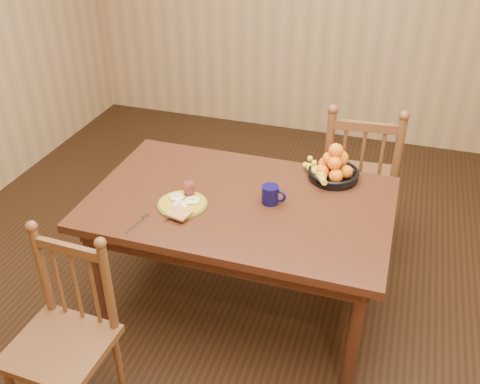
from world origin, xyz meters
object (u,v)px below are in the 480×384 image
(breakfast_plate, at_px, (182,204))
(chair_near, at_px, (65,338))
(coffee_mug, at_px, (271,194))
(fruit_bowl, at_px, (333,169))
(dining_table, at_px, (240,213))
(chair_far, at_px, (358,181))

(breakfast_plate, bearing_deg, chair_near, -110.24)
(coffee_mug, height_order, fruit_bowl, fruit_bowl)
(breakfast_plate, distance_m, coffee_mug, 0.47)
(coffee_mug, bearing_deg, dining_table, -171.47)
(chair_near, relative_size, breakfast_plate, 3.15)
(chair_far, height_order, breakfast_plate, chair_far)
(chair_far, bearing_deg, chair_near, 51.56)
(chair_near, distance_m, breakfast_plate, 0.86)
(coffee_mug, relative_size, fruit_bowl, 0.41)
(breakfast_plate, xyz_separation_m, fruit_bowl, (0.70, 0.52, 0.05))
(dining_table, relative_size, fruit_bowl, 4.94)
(dining_table, relative_size, coffee_mug, 11.95)
(chair_near, distance_m, coffee_mug, 1.22)
(breakfast_plate, relative_size, fruit_bowl, 0.92)
(chair_far, height_order, fruit_bowl, chair_far)
(dining_table, bearing_deg, coffee_mug, 8.53)
(chair_near, relative_size, coffee_mug, 7.00)
(chair_near, height_order, coffee_mug, chair_near)
(dining_table, xyz_separation_m, chair_far, (0.55, 0.78, -0.14))
(chair_far, bearing_deg, breakfast_plate, 43.11)
(chair_near, distance_m, fruit_bowl, 1.65)
(fruit_bowl, bearing_deg, breakfast_plate, -143.35)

